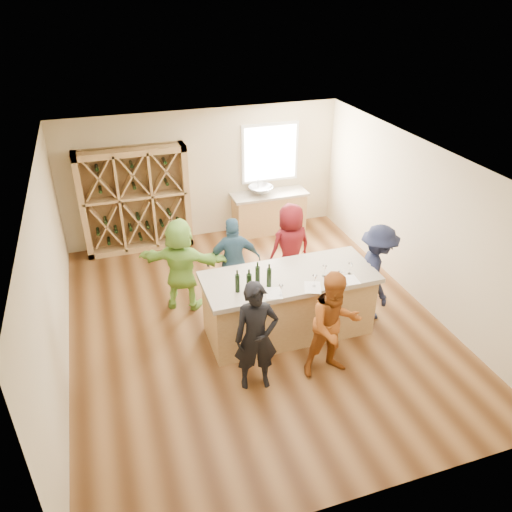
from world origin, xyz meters
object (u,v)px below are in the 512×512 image
object	(u,v)px
sink	(261,190)
person_far_mid	(234,261)
person_server	(376,272)
wine_bottle_c	(258,275)
person_far_left	(181,265)
wine_rack	(135,201)
person_near_right	(334,325)
tasting_counter_base	(288,306)
wine_bottle_a	(237,283)
person_near_left	(256,337)
person_far_right	(290,248)
wine_bottle_d	(269,278)
wine_bottle_b	(249,284)

from	to	relation	value
sink	person_far_mid	size ratio (longest dim) A/B	0.34
sink	person_server	size ratio (longest dim) A/B	0.32
wine_bottle_c	person_far_left	xyz separation A→B (m)	(-0.93, 1.33, -0.39)
wine_rack	person_server	bearing A→B (deg)	-46.63
person_far_mid	person_near_right	bearing A→B (deg)	116.62
sink	wine_bottle_c	distance (m)	3.93
wine_bottle_c	person_near_right	bearing A→B (deg)	-51.50
person_near_right	person_far_mid	world-z (taller)	person_near_right
tasting_counter_base	person_far_left	xyz separation A→B (m)	(-1.48, 1.25, 0.34)
wine_bottle_a	person_far_mid	xyz separation A→B (m)	(0.33, 1.34, -0.42)
tasting_counter_base	person_far_mid	xyz separation A→B (m)	(-0.57, 1.15, 0.31)
wine_bottle_c	person_near_left	xyz separation A→B (m)	(-0.32, -0.92, -0.39)
person_far_right	person_far_left	xyz separation A→B (m)	(-2.00, 0.00, 0.00)
person_near_left	person_near_right	world-z (taller)	person_near_left
tasting_counter_base	person_far_right	xyz separation A→B (m)	(0.52, 1.25, 0.34)
wine_rack	wine_bottle_d	bearing A→B (deg)	-68.45
person_near_left	wine_bottle_c	bearing A→B (deg)	79.71
wine_bottle_c	person_near_right	distance (m)	1.35
person_far_mid	person_far_left	world-z (taller)	person_far_left
person_server	sink	bearing A→B (deg)	30.53
person_far_right	wine_bottle_b	bearing A→B (deg)	42.63
tasting_counter_base	wine_bottle_a	distance (m)	1.17
person_far_mid	tasting_counter_base	bearing A→B (deg)	122.89
person_far_mid	sink	bearing A→B (deg)	-111.80
sink	person_near_left	xyz separation A→B (m)	(-1.63, -4.62, -0.17)
wine_bottle_a	person_far_mid	world-z (taller)	person_far_mid
person_server	person_far_left	bearing A→B (deg)	85.52
wine_bottle_a	person_near_right	distance (m)	1.51
wine_bottle_d	person_near_left	world-z (taller)	person_near_left
person_near_right	person_far_mid	distance (m)	2.39
wine_bottle_a	person_server	xyz separation A→B (m)	(2.45, 0.18, -0.38)
person_far_right	person_far_mid	bearing A→B (deg)	-2.78
wine_bottle_a	wine_bottle_c	bearing A→B (deg)	17.34
wine_bottle_d	person_far_left	xyz separation A→B (m)	(-1.07, 1.45, -0.39)
person_far_left	wine_bottle_d	bearing A→B (deg)	150.78
person_near_right	tasting_counter_base	bearing A→B (deg)	103.79
sink	person_server	xyz separation A→B (m)	(0.80, -3.63, -0.17)
wine_bottle_c	wine_bottle_d	size ratio (longest dim) A/B	0.98
wine_rack	wine_bottle_d	size ratio (longest dim) A/B	7.35
person_near_right	wine_bottle_a	bearing A→B (deg)	142.79
sink	person_far_mid	bearing A→B (deg)	-118.28
wine_bottle_c	person_far_mid	distance (m)	1.30
person_near_left	person_server	bearing A→B (deg)	31.25
person_far_mid	person_far_right	distance (m)	1.09
wine_bottle_a	person_server	world-z (taller)	person_server
sink	person_far_right	distance (m)	2.39
person_far_mid	person_near_left	bearing A→B (deg)	88.46
person_near_right	person_far_mid	size ratio (longest dim) A/B	1.04
wine_bottle_b	person_near_right	distance (m)	1.34
wine_bottle_b	person_near_right	size ratio (longest dim) A/B	0.19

